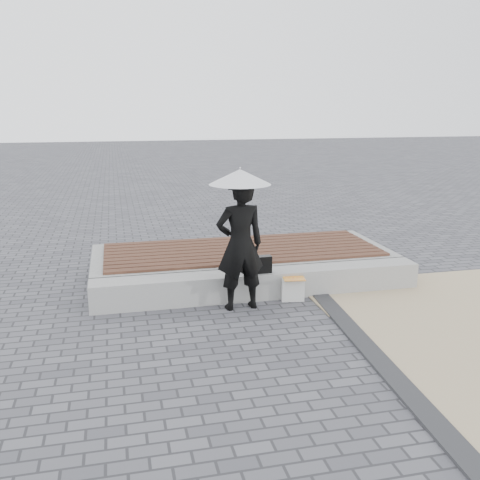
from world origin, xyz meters
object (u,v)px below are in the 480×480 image
Objects in this scene: seating_ledge at (260,284)px; parasol at (240,177)px; handbag at (259,265)px; woman at (240,245)px; canvas_tote at (293,289)px.

seating_ledge is 1.77m from parasol.
seating_ledge is 13.79× the size of handbag.
woman reaches higher than canvas_tote.
canvas_tote is (0.83, 0.12, -1.70)m from parasol.
seating_ledge is at bearing 60.56° from handbag.
seating_ledge is 2.68× the size of woman.
parasol is 3.07× the size of canvas_tote.
canvas_tote is (0.83, 0.12, -0.76)m from woman.
woman reaches higher than handbag.
canvas_tote is at bearing -24.71° from handbag.
parasol is at bearing -135.67° from seating_ledge.
handbag is at bearing -118.38° from seating_ledge.
woman is 1.73× the size of parasol.
parasol is (-0.00, 0.00, 0.94)m from woman.
parasol is 1.89m from canvas_tote.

